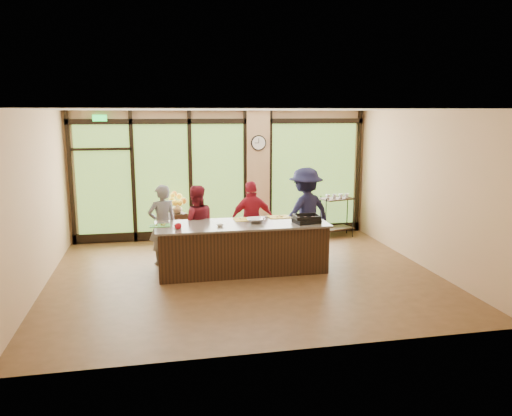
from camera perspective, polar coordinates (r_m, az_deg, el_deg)
name	(u,v)px	position (r m, az deg, el deg)	size (l,w,h in m)	color
floor	(245,276)	(9.26, -1.28, -7.72)	(7.00, 7.00, 0.00)	#4E341B
ceiling	(244,110)	(8.78, -1.36, 11.18)	(7.00, 7.00, 0.00)	white
back_wall	(222,175)	(11.83, -3.88, 3.80)	(7.00, 7.00, 0.00)	tan
left_wall	(36,202)	(8.98, -23.88, 0.62)	(6.00, 6.00, 0.00)	tan
right_wall	(424,189)	(10.11, 18.62, 2.04)	(6.00, 6.00, 0.00)	tan
window_wall	(229,179)	(11.82, -3.06, 3.29)	(6.90, 0.12, 3.00)	tan
island_base	(242,248)	(9.41, -1.61, -4.61)	(3.10, 1.00, 0.88)	black
countertop	(242,224)	(9.30, -1.63, -1.88)	(3.20, 1.10, 0.04)	#6D665A
wall_clock	(259,143)	(11.77, 0.30, 7.45)	(0.36, 0.04, 0.36)	black
cook_left	(162,225)	(9.94, -10.65, -1.87)	(0.58, 0.38, 1.59)	slate
cook_midleft	(196,224)	(9.90, -6.86, -1.88)	(0.76, 0.59, 1.56)	maroon
cook_midright	(252,220)	(10.12, -0.47, -1.41)	(0.94, 0.39, 1.60)	maroon
cook_right	(305,213)	(10.30, 5.66, -0.52)	(1.20, 0.69, 1.85)	#161631
roasting_pan	(306,221)	(9.37, 5.79, -1.45)	(0.46, 0.36, 0.08)	black
mixing_bowl	(256,220)	(9.35, -0.03, -1.43)	(0.34, 0.34, 0.08)	silver
cutting_board_left	(160,226)	(9.25, -10.92, -1.99)	(0.37, 0.28, 0.01)	#3E8B32
cutting_board_center	(245,219)	(9.61, -1.29, -1.30)	(0.43, 0.32, 0.01)	gold
cutting_board_right	(279,217)	(9.84, 2.63, -1.02)	(0.41, 0.31, 0.01)	gold
prep_bowl_near	(178,226)	(9.11, -8.94, -2.01)	(0.15, 0.15, 0.05)	white
prep_bowl_mid	(220,225)	(9.06, -4.12, -1.99)	(0.13, 0.13, 0.04)	white
prep_bowl_far	(252,218)	(9.66, -0.42, -1.18)	(0.12, 0.12, 0.03)	white
red_ramekin	(178,226)	(8.94, -8.89, -2.08)	(0.12, 0.12, 0.10)	red
flower_stand	(178,229)	(11.40, -8.96, -2.38)	(0.37, 0.37, 0.73)	black
flower_vase	(177,208)	(11.30, -9.03, 0.02)	(0.23, 0.23, 0.24)	#967852
bar_cart	(337,211)	(12.17, 9.23, -0.33)	(0.84, 0.62, 1.03)	black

